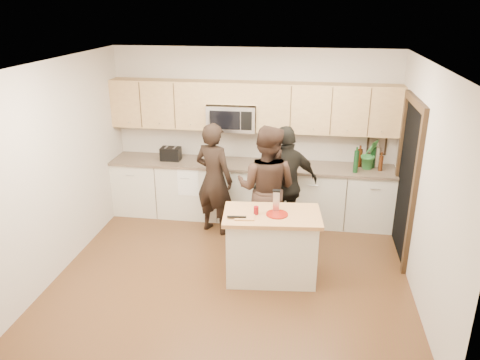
# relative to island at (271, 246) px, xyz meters

# --- Properties ---
(floor) EXTENTS (4.50, 4.50, 0.00)m
(floor) POSITION_rel_island_xyz_m (-0.49, 0.05, -0.45)
(floor) COLOR #532F1C
(floor) RESTS_ON ground
(room_shell) EXTENTS (4.52, 4.02, 2.71)m
(room_shell) POSITION_rel_island_xyz_m (-0.49, 0.05, 1.28)
(room_shell) COLOR #B8AD9D
(room_shell) RESTS_ON ground
(back_cabinetry) EXTENTS (4.50, 0.66, 0.94)m
(back_cabinetry) POSITION_rel_island_xyz_m (-0.49, 1.74, 0.02)
(back_cabinetry) COLOR beige
(back_cabinetry) RESTS_ON ground
(upper_cabinetry) EXTENTS (4.50, 0.33, 0.75)m
(upper_cabinetry) POSITION_rel_island_xyz_m (-0.46, 1.88, 1.39)
(upper_cabinetry) COLOR tan
(upper_cabinetry) RESTS_ON ground
(microwave) EXTENTS (0.76, 0.41, 0.40)m
(microwave) POSITION_rel_island_xyz_m (-0.80, 1.84, 1.20)
(microwave) COLOR silver
(microwave) RESTS_ON ground
(doorway) EXTENTS (0.06, 1.25, 2.20)m
(doorway) POSITION_rel_island_xyz_m (1.74, 0.95, 0.70)
(doorway) COLOR black
(doorway) RESTS_ON ground
(framed_picture) EXTENTS (0.30, 0.03, 0.38)m
(framed_picture) POSITION_rel_island_xyz_m (1.46, 2.03, 0.83)
(framed_picture) COLOR black
(framed_picture) RESTS_ON ground
(dish_towel) EXTENTS (0.34, 0.60, 0.48)m
(dish_towel) POSITION_rel_island_xyz_m (-1.44, 1.55, 0.35)
(dish_towel) COLOR white
(dish_towel) RESTS_ON ground
(island) EXTENTS (1.26, 0.82, 0.90)m
(island) POSITION_rel_island_xyz_m (0.00, 0.00, 0.00)
(island) COLOR beige
(island) RESTS_ON ground
(red_plate) EXTENTS (0.27, 0.27, 0.02)m
(red_plate) POSITION_rel_island_xyz_m (0.06, -0.02, 0.45)
(red_plate) COLOR maroon
(red_plate) RESTS_ON island
(box_grater) EXTENTS (0.10, 0.06, 0.26)m
(box_grater) POSITION_rel_island_xyz_m (0.04, 0.08, 0.60)
(box_grater) COLOR silver
(box_grater) RESTS_ON red_plate
(drink_glass) EXTENTS (0.06, 0.06, 0.10)m
(drink_glass) POSITION_rel_island_xyz_m (-0.19, -0.04, 0.50)
(drink_glass) COLOR maroon
(drink_glass) RESTS_ON island
(cutting_board) EXTENTS (0.26, 0.18, 0.02)m
(cutting_board) POSITION_rel_island_xyz_m (-0.31, -0.17, 0.45)
(cutting_board) COLOR #AD7348
(cutting_board) RESTS_ON island
(tongs) EXTENTS (0.23, 0.05, 0.02)m
(tongs) POSITION_rel_island_xyz_m (-0.41, -0.21, 0.47)
(tongs) COLOR black
(tongs) RESTS_ON cutting_board
(knife) EXTENTS (0.20, 0.04, 0.01)m
(knife) POSITION_rel_island_xyz_m (-0.39, -0.19, 0.46)
(knife) COLOR silver
(knife) RESTS_ON cutting_board
(toaster) EXTENTS (0.31, 0.20, 0.21)m
(toaster) POSITION_rel_island_xyz_m (-1.79, 1.72, 0.59)
(toaster) COLOR black
(toaster) RESTS_ON back_cabinetry
(bottle_cluster) EXTENTS (0.45, 0.41, 0.40)m
(bottle_cluster) POSITION_rel_island_xyz_m (1.32, 1.78, 0.67)
(bottle_cluster) COLOR #3D1B0B
(bottle_cluster) RESTS_ON back_cabinetry
(orchid) EXTENTS (0.32, 0.29, 0.47)m
(orchid) POSITION_rel_island_xyz_m (1.33, 1.77, 0.72)
(orchid) COLOR #338038
(orchid) RESTS_ON back_cabinetry
(woman_left) EXTENTS (0.74, 0.63, 1.72)m
(woman_left) POSITION_rel_island_xyz_m (-0.97, 1.18, 0.41)
(woman_left) COLOR black
(woman_left) RESTS_ON ground
(woman_center) EXTENTS (1.00, 0.85, 1.81)m
(woman_center) POSITION_rel_island_xyz_m (-0.15, 0.79, 0.45)
(woman_center) COLOR black
(woman_center) RESTS_ON ground
(woman_right) EXTENTS (1.09, 0.90, 1.74)m
(woman_right) POSITION_rel_island_xyz_m (0.11, 1.06, 0.42)
(woman_right) COLOR black
(woman_right) RESTS_ON ground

